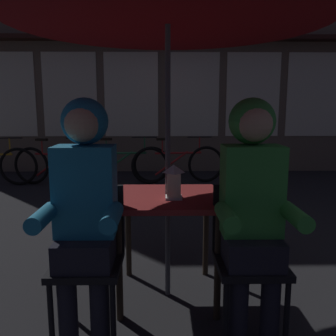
# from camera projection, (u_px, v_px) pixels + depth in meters

# --- Properties ---
(ground_plane) EXTENTS (60.00, 60.00, 0.00)m
(ground_plane) POSITION_uv_depth(u_px,v_px,m) (168.00, 294.00, 2.60)
(ground_plane) COLOR #232326
(cafe_table) EXTENTS (0.72, 0.72, 0.74)m
(cafe_table) POSITION_uv_depth(u_px,v_px,m) (168.00, 210.00, 2.50)
(cafe_table) COLOR maroon
(cafe_table) RESTS_ON ground_plane
(lantern) EXTENTS (0.11, 0.11, 0.23)m
(lantern) POSITION_uv_depth(u_px,v_px,m) (174.00, 181.00, 2.37)
(lantern) COLOR white
(lantern) RESTS_ON cafe_table
(chair_left) EXTENTS (0.40, 0.40, 0.87)m
(chair_left) POSITION_uv_depth(u_px,v_px,m) (89.00, 251.00, 2.15)
(chair_left) COLOR black
(chair_left) RESTS_ON ground_plane
(chair_right) EXTENTS (0.40, 0.40, 0.87)m
(chair_right) POSITION_uv_depth(u_px,v_px,m) (248.00, 250.00, 2.17)
(chair_right) COLOR black
(chair_right) RESTS_ON ground_plane
(person_left_hooded) EXTENTS (0.45, 0.56, 1.40)m
(person_left_hooded) POSITION_uv_depth(u_px,v_px,m) (85.00, 196.00, 2.03)
(person_left_hooded) COLOR black
(person_left_hooded) RESTS_ON ground_plane
(person_right_hooded) EXTENTS (0.45, 0.56, 1.40)m
(person_right_hooded) POSITION_uv_depth(u_px,v_px,m) (252.00, 195.00, 2.05)
(person_right_hooded) COLOR black
(person_right_hooded) RESTS_ON ground_plane
(shopfront_building) EXTENTS (10.00, 0.93, 6.20)m
(shopfront_building) POSITION_uv_depth(u_px,v_px,m) (192.00, 22.00, 7.41)
(shopfront_building) COLOR #6B5B4C
(shopfront_building) RESTS_ON ground_plane
(bicycle_second) EXTENTS (1.66, 0.38, 0.84)m
(bicycle_second) POSITION_uv_depth(u_px,v_px,m) (58.00, 166.00, 6.20)
(bicycle_second) COLOR black
(bicycle_second) RESTS_ON ground_plane
(bicycle_third) EXTENTS (1.68, 0.15, 0.84)m
(bicycle_third) POSITION_uv_depth(u_px,v_px,m) (123.00, 164.00, 6.36)
(bicycle_third) COLOR black
(bicycle_third) RESTS_ON ground_plane
(bicycle_fourth) EXTENTS (1.67, 0.29, 0.84)m
(bicycle_fourth) POSITION_uv_depth(u_px,v_px,m) (178.00, 164.00, 6.38)
(bicycle_fourth) COLOR black
(bicycle_fourth) RESTS_ON ground_plane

